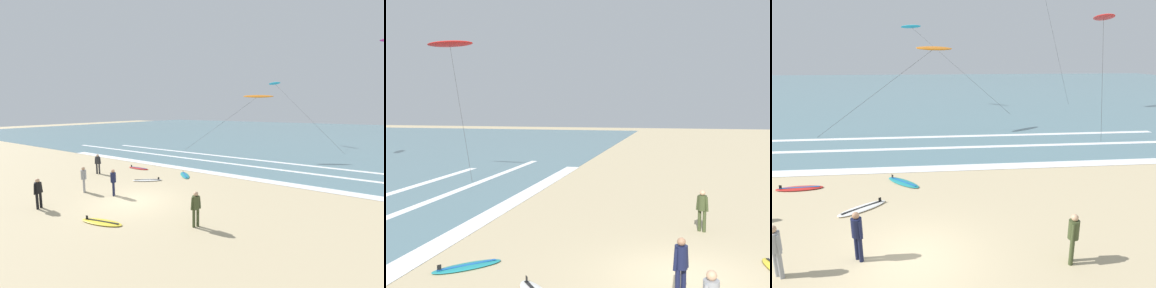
% 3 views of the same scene
% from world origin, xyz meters
% --- Properties ---
extents(ground_plane, '(160.00, 160.00, 0.00)m').
position_xyz_m(ground_plane, '(0.00, 0.00, 0.00)').
color(ground_plane, tan).
extents(wave_foam_shoreline, '(38.19, 1.00, 0.01)m').
position_xyz_m(wave_foam_shoreline, '(1.61, 8.24, 0.01)').
color(wave_foam_shoreline, white).
rests_on(wave_foam_shoreline, ocean_surface).
extents(surfer_right_near, '(0.43, 0.42, 1.60)m').
position_xyz_m(surfer_right_near, '(-1.59, 0.11, 0.96)').
color(surfer_right_near, '#141938').
rests_on(surfer_right_near, ground).
extents(surfer_mid_group, '(0.32, 0.49, 1.60)m').
position_xyz_m(surfer_mid_group, '(4.76, -0.67, 0.96)').
color(surfer_mid_group, '#384223').
rests_on(surfer_mid_group, ground).
extents(surfboard_near_water, '(1.91, 1.91, 0.25)m').
position_xyz_m(surfboard_near_water, '(-0.73, 6.27, 0.05)').
color(surfboard_near_water, teal).
rests_on(surfboard_near_water, ground).
extents(kite_red_mid_center, '(1.03, 3.25, 8.75)m').
position_xyz_m(kite_red_mid_center, '(12.70, 14.08, 8.50)').
color(kite_red_mid_center, red).
rests_on(kite_red_mid_center, ground).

